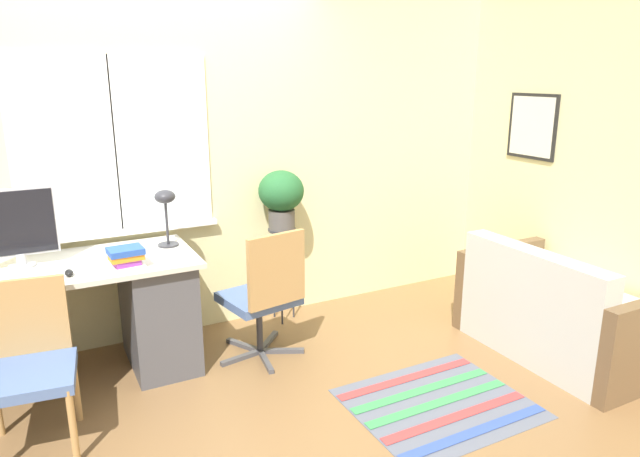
{
  "coord_description": "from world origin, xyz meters",
  "views": [
    {
      "loc": [
        -0.81,
        -3.22,
        1.89
      ],
      "look_at": [
        0.98,
        0.18,
        0.84
      ],
      "focal_mm": 32.0,
      "sensor_mm": 36.0,
      "label": 1
    }
  ],
  "objects_px": {
    "mouse": "(69,273)",
    "desk_chair_wooden": "(28,363)",
    "office_chair_swivel": "(265,294)",
    "potted_plant": "(281,195)",
    "book_stack": "(125,258)",
    "couch_loveseat": "(560,316)",
    "desk_lamp": "(165,204)",
    "plant_stand": "(282,245)",
    "keyboard": "(18,280)",
    "monitor": "(17,227)"
  },
  "relations": [
    {
      "from": "desk_lamp",
      "to": "couch_loveseat",
      "type": "distance_m",
      "value": 2.78
    },
    {
      "from": "potted_plant",
      "to": "desk_lamp",
      "type": "bearing_deg",
      "value": -172.03
    },
    {
      "from": "keyboard",
      "to": "desk_chair_wooden",
      "type": "height_order",
      "value": "desk_chair_wooden"
    },
    {
      "from": "desk_lamp",
      "to": "book_stack",
      "type": "distance_m",
      "value": 0.52
    },
    {
      "from": "desk_lamp",
      "to": "desk_chair_wooden",
      "type": "distance_m",
      "value": 1.28
    },
    {
      "from": "monitor",
      "to": "keyboard",
      "type": "distance_m",
      "value": 0.37
    },
    {
      "from": "monitor",
      "to": "keyboard",
      "type": "xyz_separation_m",
      "value": [
        -0.03,
        -0.27,
        -0.24
      ]
    },
    {
      "from": "monitor",
      "to": "book_stack",
      "type": "distance_m",
      "value": 0.66
    },
    {
      "from": "desk_chair_wooden",
      "to": "office_chair_swivel",
      "type": "distance_m",
      "value": 1.45
    },
    {
      "from": "monitor",
      "to": "potted_plant",
      "type": "xyz_separation_m",
      "value": [
        1.76,
        0.15,
        -0.01
      ]
    },
    {
      "from": "office_chair_swivel",
      "to": "plant_stand",
      "type": "distance_m",
      "value": 0.65
    },
    {
      "from": "potted_plant",
      "to": "monitor",
      "type": "bearing_deg",
      "value": -175.06
    },
    {
      "from": "plant_stand",
      "to": "couch_loveseat",
      "type": "bearing_deg",
      "value": -43.15
    },
    {
      "from": "book_stack",
      "to": "plant_stand",
      "type": "distance_m",
      "value": 1.32
    },
    {
      "from": "couch_loveseat",
      "to": "mouse",
      "type": "bearing_deg",
      "value": 72.85
    },
    {
      "from": "couch_loveseat",
      "to": "desk_lamp",
      "type": "bearing_deg",
      "value": 61.94
    },
    {
      "from": "keyboard",
      "to": "plant_stand",
      "type": "distance_m",
      "value": 1.84
    },
    {
      "from": "desk_chair_wooden",
      "to": "potted_plant",
      "type": "height_order",
      "value": "potted_plant"
    },
    {
      "from": "mouse",
      "to": "plant_stand",
      "type": "bearing_deg",
      "value": 16.6
    },
    {
      "from": "keyboard",
      "to": "mouse",
      "type": "bearing_deg",
      "value": -6.09
    },
    {
      "from": "couch_loveseat",
      "to": "plant_stand",
      "type": "xyz_separation_m",
      "value": [
        -1.47,
        1.38,
        0.35
      ]
    },
    {
      "from": "desk_chair_wooden",
      "to": "plant_stand",
      "type": "relative_size",
      "value": 1.15
    },
    {
      "from": "keyboard",
      "to": "desk_lamp",
      "type": "relative_size",
      "value": 1.03
    },
    {
      "from": "monitor",
      "to": "desk_chair_wooden",
      "type": "height_order",
      "value": "monitor"
    },
    {
      "from": "mouse",
      "to": "office_chair_swivel",
      "type": "relative_size",
      "value": 0.08
    },
    {
      "from": "keyboard",
      "to": "desk_chair_wooden",
      "type": "xyz_separation_m",
      "value": [
        0.0,
        -0.38,
        -0.32
      ]
    },
    {
      "from": "mouse",
      "to": "keyboard",
      "type": "bearing_deg",
      "value": 173.91
    },
    {
      "from": "mouse",
      "to": "potted_plant",
      "type": "relative_size",
      "value": 0.17
    },
    {
      "from": "plant_stand",
      "to": "potted_plant",
      "type": "xyz_separation_m",
      "value": [
        -0.0,
        -0.0,
        0.39
      ]
    },
    {
      "from": "desk_chair_wooden",
      "to": "couch_loveseat",
      "type": "height_order",
      "value": "desk_chair_wooden"
    },
    {
      "from": "couch_loveseat",
      "to": "plant_stand",
      "type": "bearing_deg",
      "value": 46.85
    },
    {
      "from": "monitor",
      "to": "book_stack",
      "type": "height_order",
      "value": "monitor"
    },
    {
      "from": "plant_stand",
      "to": "potted_plant",
      "type": "bearing_deg",
      "value": -135.0
    },
    {
      "from": "mouse",
      "to": "desk_chair_wooden",
      "type": "xyz_separation_m",
      "value": [
        -0.26,
        -0.35,
        -0.33
      ]
    },
    {
      "from": "keyboard",
      "to": "office_chair_swivel",
      "type": "relative_size",
      "value": 0.43
    },
    {
      "from": "mouse",
      "to": "couch_loveseat",
      "type": "distance_m",
      "value": 3.18
    },
    {
      "from": "office_chair_swivel",
      "to": "potted_plant",
      "type": "distance_m",
      "value": 0.83
    },
    {
      "from": "monitor",
      "to": "keyboard",
      "type": "bearing_deg",
      "value": -95.75
    },
    {
      "from": "book_stack",
      "to": "couch_loveseat",
      "type": "xyz_separation_m",
      "value": [
        2.69,
        -0.91,
        -0.57
      ]
    },
    {
      "from": "mouse",
      "to": "desk_chair_wooden",
      "type": "bearing_deg",
      "value": -126.4
    },
    {
      "from": "keyboard",
      "to": "potted_plant",
      "type": "xyz_separation_m",
      "value": [
        1.79,
        0.43,
        0.23
      ]
    },
    {
      "from": "mouse",
      "to": "monitor",
      "type": "bearing_deg",
      "value": 127.66
    },
    {
      "from": "keyboard",
      "to": "desk_lamp",
      "type": "xyz_separation_m",
      "value": [
        0.9,
        0.3,
        0.28
      ]
    },
    {
      "from": "monitor",
      "to": "desk_lamp",
      "type": "distance_m",
      "value": 0.88
    },
    {
      "from": "book_stack",
      "to": "desk_chair_wooden",
      "type": "distance_m",
      "value": 0.76
    },
    {
      "from": "keyboard",
      "to": "desk_lamp",
      "type": "bearing_deg",
      "value": 18.57
    },
    {
      "from": "mouse",
      "to": "book_stack",
      "type": "distance_m",
      "value": 0.31
    },
    {
      "from": "office_chair_swivel",
      "to": "potted_plant",
      "type": "bearing_deg",
      "value": -135.03
    },
    {
      "from": "mouse",
      "to": "desk_lamp",
      "type": "bearing_deg",
      "value": 27.32
    },
    {
      "from": "book_stack",
      "to": "potted_plant",
      "type": "distance_m",
      "value": 1.31
    }
  ]
}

